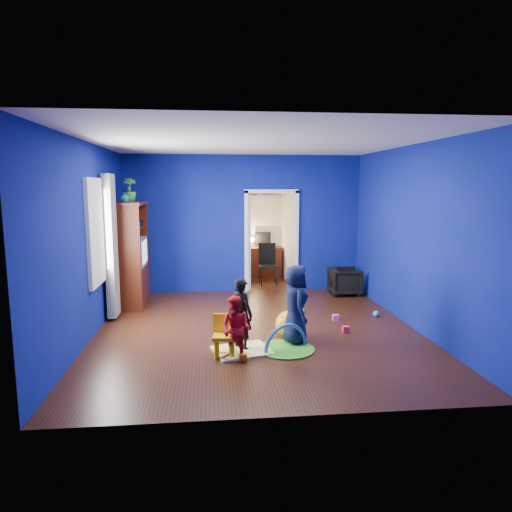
{
  "coord_description": "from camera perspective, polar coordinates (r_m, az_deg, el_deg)",
  "views": [
    {
      "loc": [
        -0.72,
        -6.89,
        2.25
      ],
      "look_at": [
        0.03,
        0.4,
        1.12
      ],
      "focal_mm": 32.0,
      "sensor_mm": 36.0,
      "label": 1
    }
  ],
  "objects": [
    {
      "name": "child_black",
      "position": [
        6.33,
        -1.84,
        -7.26
      ],
      "size": [
        0.43,
        0.43,
        1.01
      ],
      "primitive_type": "imported",
      "rotation": [
        0.0,
        0.0,
        2.35
      ],
      "color": "black",
      "rests_on": "floor"
    },
    {
      "name": "toy_2",
      "position": [
        6.04,
        -1.63,
        -12.6
      ],
      "size": [
        0.1,
        0.08,
        0.1
      ],
      "primitive_type": "cube",
      "color": "#DC600B",
      "rests_on": "floor"
    },
    {
      "name": "yellow_blanket",
      "position": [
        6.39,
        -1.75,
        -11.74
      ],
      "size": [
        0.88,
        0.78,
        0.03
      ],
      "primitive_type": "cube",
      "rotation": [
        0.0,
        0.0,
        0.27
      ],
      "color": "#F2E07A",
      "rests_on": "floor"
    },
    {
      "name": "toy_3",
      "position": [
        8.19,
        5.71,
        -6.84
      ],
      "size": [
        0.11,
        0.11,
        0.11
      ],
      "primitive_type": "sphere",
      "color": "green",
      "rests_on": "floor"
    },
    {
      "name": "hopper_ball",
      "position": [
        6.93,
        4.09,
        -8.49
      ],
      "size": [
        0.4,
        0.4,
        0.4
      ],
      "primitive_type": "sphere",
      "color": "yellow",
      "rests_on": "floor"
    },
    {
      "name": "alcove",
      "position": [
        10.65,
        1.3,
        3.34
      ],
      "size": [
        1.0,
        1.75,
        2.5
      ],
      "primitive_type": null,
      "color": "silver",
      "rests_on": "floor"
    },
    {
      "name": "curtain",
      "position": [
        8.03,
        -17.67,
        1.17
      ],
      "size": [
        0.14,
        0.42,
        2.4
      ],
      "primitive_type": "cube",
      "color": "slate",
      "rests_on": "floor"
    },
    {
      "name": "kid_chair",
      "position": [
        6.17,
        -4.03,
        -10.19
      ],
      "size": [
        0.32,
        0.32,
        0.5
      ],
      "primitive_type": "cube",
      "rotation": [
        0.0,
        0.0,
        -0.14
      ],
      "color": "yellow",
      "rests_on": "floor"
    },
    {
      "name": "wall_left",
      "position": [
        7.16,
        -20.21,
        1.79
      ],
      "size": [
        0.02,
        5.5,
        2.9
      ],
      "primitive_type": "cube",
      "color": "navy",
      "rests_on": "floor"
    },
    {
      "name": "child_navy",
      "position": [
        6.6,
        4.93,
        -6.03
      ],
      "size": [
        0.42,
        0.59,
        1.14
      ],
      "primitive_type": "imported",
      "rotation": [
        0.0,
        0.0,
        1.68
      ],
      "color": "#0E1533",
      "rests_on": "floor"
    },
    {
      "name": "tv_armoire",
      "position": [
        8.91,
        -15.48,
        0.23
      ],
      "size": [
        0.58,
        1.14,
        1.96
      ],
      "primitive_type": "cube",
      "color": "#3D0F0A",
      "rests_on": "floor"
    },
    {
      "name": "potted_plant",
      "position": [
        9.04,
        -15.56,
        8.0
      ],
      "size": [
        0.3,
        0.3,
        0.45
      ],
      "primitive_type": "imported",
      "rotation": [
        0.0,
        0.0,
        0.25
      ],
      "color": "#338A32",
      "rests_on": "tv_armoire"
    },
    {
      "name": "armchair",
      "position": [
        9.71,
        11.05,
        -3.12
      ],
      "size": [
        0.63,
        0.61,
        0.56
      ],
      "primitive_type": "imported",
      "rotation": [
        0.0,
        0.0,
        1.55
      ],
      "color": "black",
      "rests_on": "floor"
    },
    {
      "name": "window_left",
      "position": [
        7.49,
        -19.48,
        2.88
      ],
      "size": [
        0.03,
        0.95,
        1.55
      ],
      "primitive_type": "cube",
      "color": "white",
      "rests_on": "wall_left"
    },
    {
      "name": "toy_0",
      "position": [
        7.29,
        11.15,
        -8.99
      ],
      "size": [
        0.1,
        0.08,
        0.1
      ],
      "primitive_type": "cube",
      "color": "#E62641",
      "rests_on": "floor"
    },
    {
      "name": "crt_tv",
      "position": [
        8.9,
        -15.23,
        0.48
      ],
      "size": [
        0.46,
        0.7,
        0.54
      ],
      "primitive_type": "cube",
      "color": "silver",
      "rests_on": "tv_armoire"
    },
    {
      "name": "toy_4",
      "position": [
        7.89,
        9.92,
        -7.59
      ],
      "size": [
        0.1,
        0.08,
        0.1
      ],
      "primitive_type": "cube",
      "color": "#C84CCB",
      "rests_on": "floor"
    },
    {
      "name": "book_shelf",
      "position": [
        11.34,
        0.85,
        7.57
      ],
      "size": [
        0.88,
        0.24,
        0.04
      ],
      "primitive_type": "cube",
      "color": "white",
      "rests_on": "study_desk"
    },
    {
      "name": "toy_arch",
      "position": [
        6.46,
        3.75,
        -11.46
      ],
      "size": [
        0.67,
        0.37,
        0.72
      ],
      "primitive_type": "torus",
      "rotation": [
        1.57,
        0.0,
        0.46
      ],
      "color": "#3F8CD8",
      "rests_on": "floor"
    },
    {
      "name": "play_mat",
      "position": [
        6.47,
        3.75,
        -11.53
      ],
      "size": [
        0.8,
        0.8,
        0.02
      ],
      "primitive_type": "cylinder",
      "color": "#439221",
      "rests_on": "floor"
    },
    {
      "name": "vase",
      "position": [
        8.53,
        -16.1,
        7.06
      ],
      "size": [
        0.22,
        0.22,
        0.18
      ],
      "primitive_type": "imported",
      "rotation": [
        0.0,
        0.0,
        -0.35
      ],
      "color": "#0B515F",
      "rests_on": "tv_armoire"
    },
    {
      "name": "toy_1",
      "position": [
        8.26,
        14.79,
        -6.98
      ],
      "size": [
        0.11,
        0.11,
        0.11
      ],
      "primitive_type": "sphere",
      "color": "#278CE1",
      "rests_on": "floor"
    },
    {
      "name": "wall_front",
      "position": [
        4.28,
        3.92,
        -2.04
      ],
      "size": [
        5.0,
        0.02,
        2.9
      ],
      "primitive_type": "cube",
      "color": "navy",
      "rests_on": "floor"
    },
    {
      "name": "study_desk",
      "position": [
        11.39,
        0.89,
        -0.75
      ],
      "size": [
        0.88,
        0.44,
        0.75
      ],
      "primitive_type": "cube",
      "color": "#3D140A",
      "rests_on": "floor"
    },
    {
      "name": "floor",
      "position": [
        7.29,
        0.11,
        -9.25
      ],
      "size": [
        5.0,
        5.5,
        0.01
      ],
      "primitive_type": "cube",
      "color": "black",
      "rests_on": "ground"
    },
    {
      "name": "ceiling",
      "position": [
        6.96,
        0.11,
        14.1
      ],
      "size": [
        5.0,
        5.5,
        0.01
      ],
      "primitive_type": "cube",
      "color": "white",
      "rests_on": "wall_back"
    },
    {
      "name": "wall_back",
      "position": [
        9.7,
        -1.58,
        4.0
      ],
      "size": [
        5.0,
        0.02,
        2.9
      ],
      "primitive_type": "cube",
      "color": "navy",
      "rests_on": "floor"
    },
    {
      "name": "folding_chair",
      "position": [
        10.43,
        1.51,
        -1.15
      ],
      "size": [
        0.4,
        0.4,
        0.92
      ],
      "primitive_type": "cube",
      "color": "black",
      "rests_on": "floor"
    },
    {
      "name": "wall_right",
      "position": [
        7.65,
        19.09,
        2.25
      ],
      "size": [
        0.02,
        5.5,
        2.9
      ],
      "primitive_type": "cube",
      "color": "navy",
      "rests_on": "floor"
    },
    {
      "name": "desk_monitor",
      "position": [
        11.42,
        0.83,
        2.2
      ],
      "size": [
        0.4,
        0.05,
        0.32
      ],
      "primitive_type": "cube",
      "color": "black",
      "rests_on": "study_desk"
    },
    {
      "name": "doorway",
      "position": [
        9.81,
        1.93,
        1.7
      ],
      "size": [
        1.16,
        0.1,
        2.1
      ],
      "primitive_type": "cube",
      "color": "white",
      "rests_on": "floor"
    },
    {
      "name": "desk_lamp",
      "position": [
        11.34,
        -0.54,
        2.05
      ],
      "size": [
        0.14,
        0.14,
        0.14
      ],
      "primitive_type": "sphere",
      "color": "#FFD88C",
      "rests_on": "study_desk"
    },
    {
      "name": "toddler_red",
      "position": [
        5.93,
        -2.51,
        -9.13
      ],
      "size": [
        0.53,
        0.5,
        0.86
      ],
      "primitive_type": "imported",
      "rotation": [
        0.0,
        0.0,
        -0.58
      ],
      "color": "red",
      "rests_on": "floor"
    }
  ]
}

